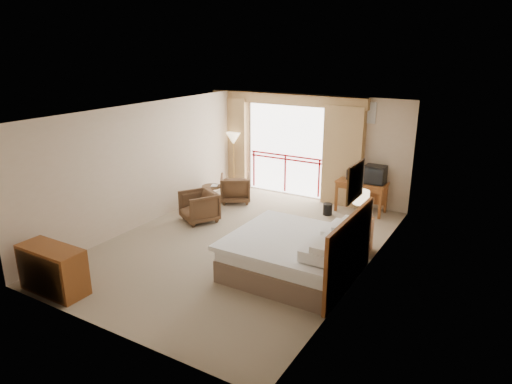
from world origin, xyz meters
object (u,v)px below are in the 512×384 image
Objects in this scene: nightstand at (357,235)px; desk at (362,188)px; tv at (375,175)px; floor_lamp at (233,141)px; side_table at (212,192)px; armchair_far at (236,201)px; dresser at (53,270)px; bed at (296,254)px; wastebasket at (328,209)px; table_lamp at (361,198)px; armchair_near at (200,221)px.

nightstand is 0.57× the size of desk.
nightstand is at bearing -95.80° from tv.
side_table is at bearing -77.41° from floor_lamp.
floor_lamp is at bearing 163.72° from tv.
armchair_far is 5.35m from dresser.
floor_lamp reaches higher than desk.
side_table is 0.33× the size of floor_lamp.
side_table is at bearing 147.38° from bed.
side_table is (-2.77, -0.88, 0.22)m from wastebasket.
nightstand is 0.42× the size of floor_lamp.
dresser reaches higher than desk.
tv is 0.62× the size of armchair_far.
table_lamp is 2.21m from wastebasket.
table_lamp is 1.99× the size of wastebasket.
desk is 3.71m from side_table.
floor_lamp reaches higher than nightstand.
table_lamp reaches higher than nightstand.
tv reaches higher than dresser.
desk is at bearing 70.50° from armchair_near.
armchair_near is at bearing -174.89° from table_lamp.
armchair_near is at bearing -141.41° from desk.
bed is at bearing 9.09° from armchair_near.
desk is 0.49m from tv.
armchair_near is 1.12m from side_table.
tv is 7.12m from dresser.
side_table is (-4.03, 0.67, -0.74)m from table_lamp.
tv is at bearing 33.53° from wastebasket.
bed is at bearing 105.39° from armchair_far.
tv is at bearing 21.88° from side_table.
tv reaches higher than desk.
nightstand reaches higher than armchair_near.
nightstand is 0.86× the size of armchair_far.
wastebasket is at bearing 154.16° from armchair_far.
floor_lamp is (-0.72, 2.56, 1.36)m from armchair_near.
armchair_far is at bearing 138.00° from bed.
table_lamp is 2.35m from desk.
wastebasket is at bearing 129.23° from table_lamp.
nightstand reaches higher than armchair_far.
nightstand is 5.04m from floor_lamp.
armchair_far is at bearing -164.25° from desk.
nightstand is 0.87× the size of armchair_near.
table_lamp is at bearing 90.55° from nightstand.
desk is 3.97m from armchair_near.
bed is 7.68× the size of wastebasket.
table_lamp is 2.18m from tv.
nightstand is at bearing 34.70° from armchair_near.
table_lamp reaches higher than wastebasket.
dresser is at bearing -86.91° from side_table.
floor_lamp is (-3.12, 0.69, 1.22)m from wastebasket.
bed is 1.81× the size of dresser.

